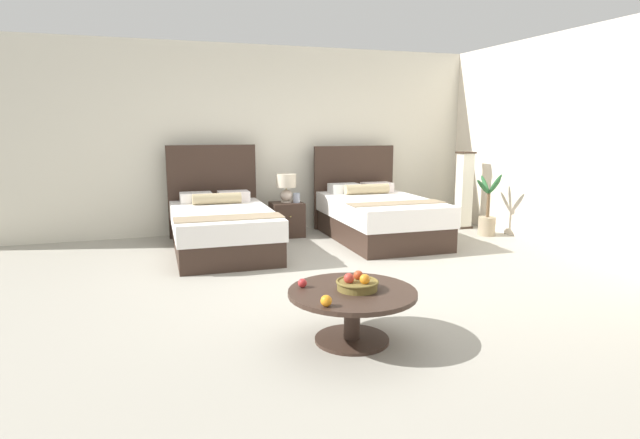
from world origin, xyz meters
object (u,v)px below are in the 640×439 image
object	(u,v)px
bed_near_window	(222,226)
potted_palm	(487,217)
fruit_bowl	(357,284)
loose_apple	(302,283)
loose_orange	(326,301)
coffee_table	(352,303)
floor_lamp_corner	(464,190)
bed_near_corner	(378,216)
nightstand	(287,219)
vase	(297,198)
table_lamp	(286,185)

from	to	relation	value
bed_near_window	potted_palm	size ratio (longest dim) A/B	2.22
bed_near_window	fruit_bowl	distance (m)	3.32
loose_apple	loose_orange	size ratio (longest dim) A/B	0.86
coffee_table	floor_lamp_corner	bearing A→B (deg)	47.10
coffee_table	loose_apple	size ratio (longest dim) A/B	14.05
bed_near_window	fruit_bowl	world-z (taller)	bed_near_window
bed_near_corner	floor_lamp_corner	distance (m)	1.71
nightstand	fruit_bowl	xyz separation A→B (m)	(-0.48, -3.87, 0.20)
bed_near_corner	fruit_bowl	xyz separation A→B (m)	(-1.67, -3.26, 0.11)
vase	coffee_table	distance (m)	3.90
table_lamp	loose_orange	size ratio (longest dim) A/B	5.25
fruit_bowl	coffee_table	bearing A→B (deg)	-176.74
coffee_table	bed_near_window	bearing A→B (deg)	99.06
loose_orange	potted_palm	distance (m)	4.91
fruit_bowl	loose_apple	bearing A→B (deg)	153.82
fruit_bowl	loose_apple	xyz separation A→B (m)	(-0.37, 0.18, -0.01)
coffee_table	potted_palm	bearing A→B (deg)	41.62
table_lamp	floor_lamp_corner	size ratio (longest dim) A/B	0.35
table_lamp	vase	size ratio (longest dim) A/B	3.00
nightstand	floor_lamp_corner	world-z (taller)	floor_lamp_corner
fruit_bowl	potted_palm	distance (m)	4.47
loose_orange	vase	bearing A→B (deg)	76.87
vase	loose_orange	distance (m)	4.22
floor_lamp_corner	potted_palm	distance (m)	0.71
bed_near_window	bed_near_corner	distance (m)	2.23
nightstand	fruit_bowl	size ratio (longest dim) A/B	1.56
bed_near_corner	potted_palm	xyz separation A→B (m)	(1.65, -0.28, -0.06)
bed_near_window	loose_orange	bearing A→B (deg)	-86.44
bed_near_window	nightstand	world-z (taller)	bed_near_window
bed_near_corner	table_lamp	xyz separation A→B (m)	(-1.19, 0.63, 0.43)
loose_apple	bed_near_window	bearing A→B (deg)	93.47
vase	loose_orange	size ratio (longest dim) A/B	1.75
bed_near_corner	coffee_table	size ratio (longest dim) A/B	2.20
coffee_table	floor_lamp_corner	distance (m)	4.95
fruit_bowl	loose_orange	xyz separation A→B (m)	(-0.34, -0.28, -0.01)
nightstand	loose_apple	xyz separation A→B (m)	(-0.85, -3.69, 0.18)
nightstand	fruit_bowl	world-z (taller)	fruit_bowl
loose_apple	potted_palm	world-z (taller)	potted_palm
bed_near_corner	loose_apple	size ratio (longest dim) A/B	30.88
bed_near_corner	floor_lamp_corner	bearing A→B (deg)	12.00
nightstand	potted_palm	distance (m)	2.98
loose_apple	floor_lamp_corner	xyz separation A→B (m)	(3.70, 3.43, 0.17)
table_lamp	fruit_bowl	size ratio (longest dim) A/B	1.30
coffee_table	loose_apple	xyz separation A→B (m)	(-0.34, 0.19, 0.14)
vase	coffee_table	size ratio (longest dim) A/B	0.14
bed_near_window	floor_lamp_corner	bearing A→B (deg)	5.06
potted_palm	fruit_bowl	bearing A→B (deg)	-138.07
coffee_table	loose_apple	bearing A→B (deg)	150.93
bed_near_window	vase	distance (m)	1.33
nightstand	loose_orange	world-z (taller)	nightstand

